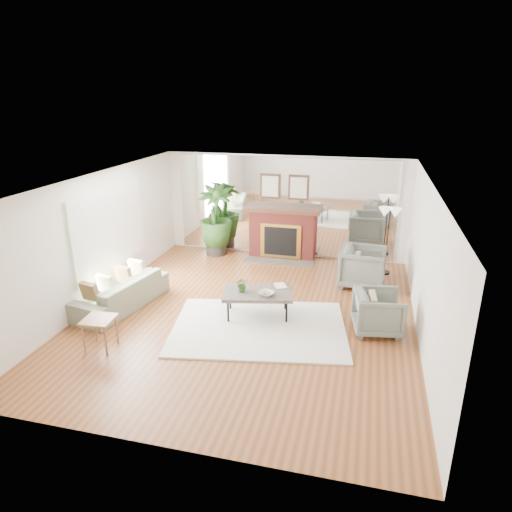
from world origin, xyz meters
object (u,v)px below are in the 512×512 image
(armchair_back, at_px, (363,267))
(floor_lamp, at_px, (389,218))
(sofa, at_px, (121,292))
(fireplace, at_px, (282,232))
(side_table, at_px, (99,323))
(armchair_front, at_px, (378,312))
(potted_ficus, at_px, (216,218))
(coffee_table, at_px, (258,294))

(armchair_back, bearing_deg, floor_lamp, -25.20)
(sofa, bearing_deg, armchair_back, 126.91)
(fireplace, xyz_separation_m, side_table, (-1.99, -4.98, -0.21))
(armchair_front, relative_size, side_table, 1.50)
(armchair_front, relative_size, potted_ficus, 0.45)
(armchair_back, xyz_separation_m, floor_lamp, (0.48, 0.86, 0.89))
(armchair_front, bearing_deg, coffee_table, 79.36)
(armchair_back, relative_size, armchair_front, 1.16)
(sofa, relative_size, floor_lamp, 1.32)
(armchair_back, distance_m, side_table, 5.40)
(armchair_front, bearing_deg, floor_lamp, -13.13)
(sofa, height_order, armchair_back, armchair_back)
(sofa, distance_m, armchair_front, 4.78)
(side_table, height_order, potted_ficus, potted_ficus)
(sofa, height_order, potted_ficus, potted_ficus)
(coffee_table, relative_size, potted_ficus, 0.77)
(sofa, relative_size, armchair_front, 2.53)
(coffee_table, bearing_deg, fireplace, 93.27)
(side_table, xyz_separation_m, potted_ficus, (0.32, 4.82, 0.51))
(side_table, bearing_deg, armchair_front, 21.07)
(fireplace, relative_size, floor_lamp, 1.33)
(sofa, bearing_deg, floor_lamp, 132.42)
(coffee_table, bearing_deg, armchair_front, -0.76)
(armchair_front, distance_m, floor_lamp, 2.99)
(fireplace, relative_size, armchair_front, 2.56)
(coffee_table, xyz_separation_m, side_table, (-2.18, -1.69, -0.01))
(coffee_table, relative_size, floor_lamp, 0.90)
(fireplace, relative_size, side_table, 3.84)
(sofa, bearing_deg, potted_ficus, 177.79)
(sofa, xyz_separation_m, armchair_front, (4.77, 0.20, 0.07))
(side_table, distance_m, floor_lamp, 6.40)
(coffee_table, bearing_deg, floor_lamp, 50.64)
(armchair_front, distance_m, side_table, 4.62)
(fireplace, distance_m, side_table, 5.37)
(fireplace, xyz_separation_m, floor_lamp, (2.49, -0.49, 0.65))
(sofa, height_order, floor_lamp, floor_lamp)
(fireplace, bearing_deg, armchair_front, -54.98)
(fireplace, height_order, armchair_front, fireplace)
(coffee_table, xyz_separation_m, floor_lamp, (2.30, 2.80, 0.85))
(armchair_back, distance_m, potted_ficus, 3.89)
(floor_lamp, bearing_deg, side_table, -134.89)
(potted_ficus, bearing_deg, floor_lamp, -4.51)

